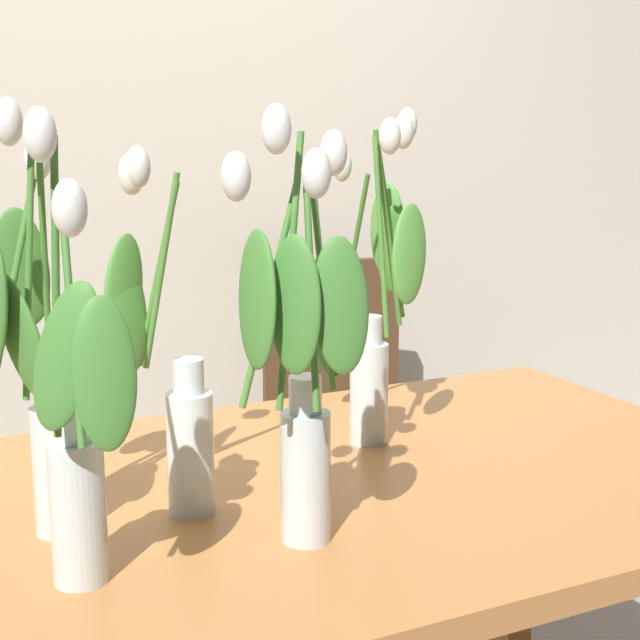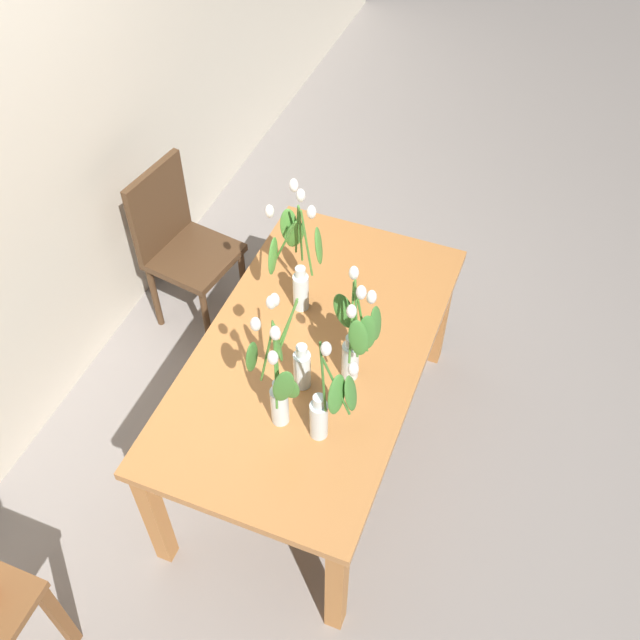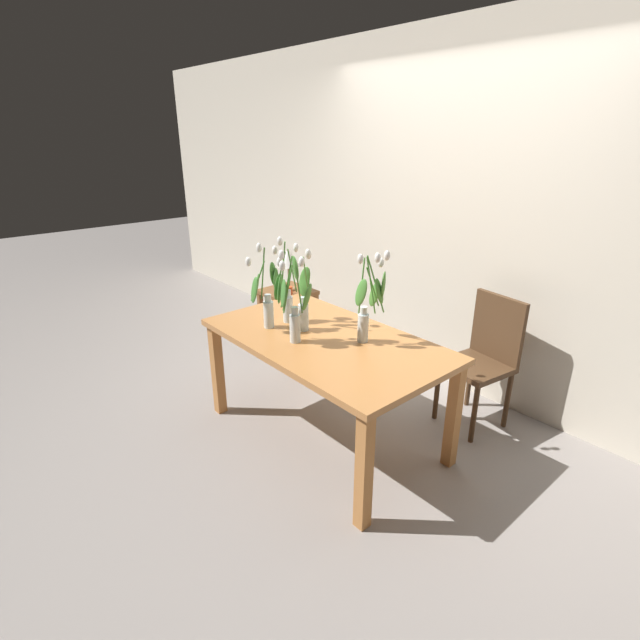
{
  "view_description": "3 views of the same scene",
  "coord_description": "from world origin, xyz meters",
  "px_view_note": "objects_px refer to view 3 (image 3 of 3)",
  "views": [
    {
      "loc": [
        -0.57,
        -1.26,
        1.29
      ],
      "look_at": [
        0.07,
        0.07,
        0.99
      ],
      "focal_mm": 52.26,
      "sensor_mm": 36.0,
      "label": 1
    },
    {
      "loc": [
        -1.76,
        -0.72,
        3.07
      ],
      "look_at": [
        -0.07,
        -0.06,
        1.01
      ],
      "focal_mm": 41.18,
      "sensor_mm": 36.0,
      "label": 2
    },
    {
      "loc": [
        2.07,
        -1.84,
        1.96
      ],
      "look_at": [
        0.04,
        -0.08,
        0.89
      ],
      "focal_mm": 26.67,
      "sensor_mm": 36.0,
      "label": 3
    }
  ],
  "objects_px": {
    "tulip_vase_4": "(304,303)",
    "side_table": "(288,302)",
    "table_lamp": "(288,259)",
    "pillar_candle": "(290,291)",
    "tulip_vase_1": "(369,306)",
    "tulip_vase_2": "(264,303)",
    "dining_chair": "(485,354)",
    "tulip_vase_3": "(286,291)",
    "dining_table": "(325,350)",
    "tulip_vase_0": "(291,307)"
  },
  "relations": [
    {
      "from": "table_lamp",
      "to": "tulip_vase_3",
      "type": "bearing_deg",
      "value": -38.16
    },
    {
      "from": "tulip_vase_3",
      "to": "pillar_candle",
      "type": "relative_size",
      "value": 7.83
    },
    {
      "from": "pillar_candle",
      "to": "tulip_vase_3",
      "type": "bearing_deg",
      "value": -38.51
    },
    {
      "from": "tulip_vase_1",
      "to": "tulip_vase_3",
      "type": "bearing_deg",
      "value": -164.15
    },
    {
      "from": "side_table",
      "to": "tulip_vase_3",
      "type": "bearing_deg",
      "value": -37.42
    },
    {
      "from": "dining_table",
      "to": "table_lamp",
      "type": "relative_size",
      "value": 4.02
    },
    {
      "from": "dining_table",
      "to": "tulip_vase_2",
      "type": "bearing_deg",
      "value": -151.56
    },
    {
      "from": "tulip_vase_1",
      "to": "tulip_vase_2",
      "type": "height_order",
      "value": "tulip_vase_1"
    },
    {
      "from": "tulip_vase_1",
      "to": "tulip_vase_3",
      "type": "relative_size",
      "value": 1.0
    },
    {
      "from": "dining_table",
      "to": "tulip_vase_3",
      "type": "distance_m",
      "value": 0.49
    },
    {
      "from": "tulip_vase_4",
      "to": "table_lamp",
      "type": "bearing_deg",
      "value": 146.81
    },
    {
      "from": "tulip_vase_2",
      "to": "tulip_vase_4",
      "type": "bearing_deg",
      "value": 48.93
    },
    {
      "from": "tulip_vase_1",
      "to": "tulip_vase_4",
      "type": "height_order",
      "value": "tulip_vase_1"
    },
    {
      "from": "dining_table",
      "to": "side_table",
      "type": "height_order",
      "value": "dining_table"
    },
    {
      "from": "tulip_vase_1",
      "to": "dining_chair",
      "type": "relative_size",
      "value": 0.63
    },
    {
      "from": "tulip_vase_1",
      "to": "dining_chair",
      "type": "xyz_separation_m",
      "value": [
        0.35,
        0.81,
        -0.45
      ]
    },
    {
      "from": "table_lamp",
      "to": "tulip_vase_1",
      "type": "bearing_deg",
      "value": -20.92
    },
    {
      "from": "tulip_vase_3",
      "to": "pillar_candle",
      "type": "xyz_separation_m",
      "value": [
        -0.89,
        0.71,
        -0.37
      ]
    },
    {
      "from": "tulip_vase_0",
      "to": "table_lamp",
      "type": "xyz_separation_m",
      "value": [
        -1.31,
        0.98,
        -0.12
      ]
    },
    {
      "from": "tulip_vase_0",
      "to": "tulip_vase_3",
      "type": "relative_size",
      "value": 0.98
    },
    {
      "from": "tulip_vase_1",
      "to": "dining_chair",
      "type": "bearing_deg",
      "value": 66.48
    },
    {
      "from": "tulip_vase_2",
      "to": "dining_chair",
      "type": "xyz_separation_m",
      "value": [
        0.95,
        1.17,
        -0.39
      ]
    },
    {
      "from": "dining_chair",
      "to": "side_table",
      "type": "bearing_deg",
      "value": -173.67
    },
    {
      "from": "dining_chair",
      "to": "side_table",
      "type": "distance_m",
      "value": 1.98
    },
    {
      "from": "tulip_vase_3",
      "to": "tulip_vase_2",
      "type": "bearing_deg",
      "value": -86.16
    },
    {
      "from": "dining_table",
      "to": "dining_chair",
      "type": "xyz_separation_m",
      "value": [
        0.58,
        0.97,
        -0.12
      ]
    },
    {
      "from": "tulip_vase_4",
      "to": "side_table",
      "type": "distance_m",
      "value": 1.49
    },
    {
      "from": "pillar_candle",
      "to": "tulip_vase_4",
      "type": "bearing_deg",
      "value": -32.96
    },
    {
      "from": "tulip_vase_1",
      "to": "tulip_vase_3",
      "type": "xyz_separation_m",
      "value": [
        -0.61,
        -0.17,
        -0.02
      ]
    },
    {
      "from": "dining_chair",
      "to": "table_lamp",
      "type": "distance_m",
      "value": 2.0
    },
    {
      "from": "pillar_candle",
      "to": "tulip_vase_0",
      "type": "bearing_deg",
      "value": -36.87
    },
    {
      "from": "tulip_vase_0",
      "to": "tulip_vase_3",
      "type": "height_order",
      "value": "tulip_vase_3"
    },
    {
      "from": "dining_table",
      "to": "tulip_vase_3",
      "type": "height_order",
      "value": "tulip_vase_3"
    },
    {
      "from": "table_lamp",
      "to": "dining_table",
      "type": "bearing_deg",
      "value": -29.03
    },
    {
      "from": "tulip_vase_0",
      "to": "dining_chair",
      "type": "bearing_deg",
      "value": 60.71
    },
    {
      "from": "dining_chair",
      "to": "table_lamp",
      "type": "height_order",
      "value": "table_lamp"
    },
    {
      "from": "tulip_vase_0",
      "to": "side_table",
      "type": "distance_m",
      "value": 1.71
    },
    {
      "from": "tulip_vase_0",
      "to": "tulip_vase_2",
      "type": "relative_size",
      "value": 1.01
    },
    {
      "from": "table_lamp",
      "to": "pillar_candle",
      "type": "height_order",
      "value": "table_lamp"
    },
    {
      "from": "tulip_vase_1",
      "to": "pillar_candle",
      "type": "height_order",
      "value": "tulip_vase_1"
    },
    {
      "from": "dining_chair",
      "to": "side_table",
      "type": "height_order",
      "value": "dining_chair"
    },
    {
      "from": "dining_table",
      "to": "tulip_vase_4",
      "type": "distance_m",
      "value": 0.34
    },
    {
      "from": "side_table",
      "to": "tulip_vase_1",
      "type": "bearing_deg",
      "value": -20.29
    },
    {
      "from": "dining_table",
      "to": "tulip_vase_4",
      "type": "xyz_separation_m",
      "value": [
        -0.2,
        -0.01,
        0.27
      ]
    },
    {
      "from": "tulip_vase_2",
      "to": "tulip_vase_3",
      "type": "bearing_deg",
      "value": 93.84
    },
    {
      "from": "tulip_vase_0",
      "to": "tulip_vase_3",
      "type": "distance_m",
      "value": 0.36
    },
    {
      "from": "tulip_vase_2",
      "to": "table_lamp",
      "type": "relative_size",
      "value": 1.44
    },
    {
      "from": "tulip_vase_0",
      "to": "dining_chair",
      "type": "relative_size",
      "value": 0.62
    },
    {
      "from": "tulip_vase_1",
      "to": "table_lamp",
      "type": "relative_size",
      "value": 1.48
    },
    {
      "from": "tulip_vase_1",
      "to": "table_lamp",
      "type": "xyz_separation_m",
      "value": [
        -1.61,
        0.62,
        -0.12
      ]
    }
  ]
}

